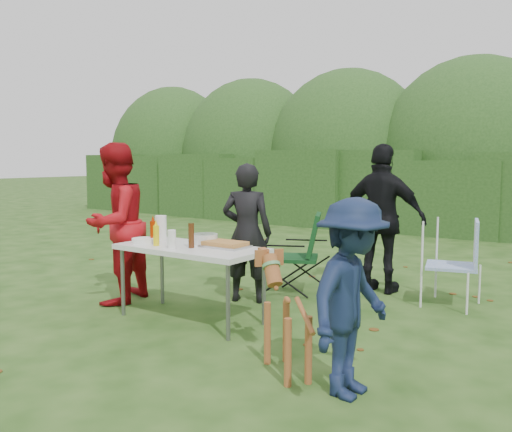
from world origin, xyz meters
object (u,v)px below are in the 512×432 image
Objects in this scene: person_black_puffy at (382,219)px; ketchup_bottle at (153,232)px; person_red_jacket at (115,223)px; camping_chair at (295,253)px; dog at (287,318)px; mustard_bottle at (156,236)px; folding_table at (191,252)px; child at (352,298)px; paper_towel_roll at (161,228)px; beer_bottle at (191,236)px; person_cook at (247,233)px; lawn_chair at (452,262)px.

person_black_puffy reaches higher than ketchup_bottle.
person_red_jacket reaches higher than camping_chair.
mustard_bottle is (-1.79, 0.44, 0.42)m from dog.
child is at bearing -18.27° from folding_table.
camping_chair is 3.73× the size of paper_towel_roll.
beer_bottle is (1.21, -0.10, -0.03)m from person_red_jacket.
camping_chair is (0.25, 0.62, -0.29)m from person_cook.
camping_chair is 4.85× the size of mustard_bottle.
beer_bottle is at bearing -17.99° from paper_towel_roll.
folding_table is 0.58m from paper_towel_roll.
lawn_chair is (3.10, 1.99, -0.41)m from person_red_jacket.
person_cook is at bearing 42.37° from camping_chair.
person_black_puffy is at bearing 58.91° from mustard_bottle.
person_black_puffy is at bearing 62.98° from folding_table.
folding_table is at bearing 29.06° from mustard_bottle.
folding_table is at bearing 31.41° from lawn_chair.
folding_table is 0.51m from ketchup_bottle.
ketchup_bottle is (-0.51, -0.93, 0.07)m from person_cook.
person_red_jacket reaches higher than mustard_bottle.
person_red_jacket is at bearing -170.58° from paper_towel_roll.
person_red_jacket is 8.86× the size of mustard_bottle.
mustard_bottle is (-0.34, -1.06, 0.06)m from person_cook.
person_red_jacket is 7.38× the size of beer_bottle.
ketchup_bottle is (-1.97, 0.57, 0.43)m from dog.
person_cook is at bearing 72.44° from mustard_bottle.
camping_chair is at bearing 121.17° from person_red_jacket.
person_cook is 5.96× the size of paper_towel_roll.
camping_chair reaches higher than lawn_chair.
beer_bottle is (-1.42, 0.54, 0.44)m from dog.
person_cook reaches higher than child.
dog is 3.72× the size of beer_bottle.
folding_table is at bearing 73.49° from person_red_jacket.
mustard_bottle is at bearing -165.19° from beer_bottle.
paper_towel_roll reaches higher than beer_bottle.
child is 2.81m from camping_chair.
lawn_chair is (1.96, 2.02, -0.21)m from folding_table.
person_red_jacket is 2.10m from camping_chair.
folding_table is 0.84× the size of person_black_puffy.
camping_chair is at bearing 36.69° from person_black_puffy.
mustard_bottle is 0.91× the size of ketchup_bottle.
ketchup_bottle is at bearing 25.75° from lawn_chair.
dog is at bearing 93.73° from camping_chair.
dog is 0.93× the size of lawn_chair.
person_cook is 1.74× the size of dog.
person_red_jacket is 0.86m from mustard_bottle.
person_red_jacket is 3.26m from child.
person_cook reaches higher than ketchup_bottle.
child reaches higher than ketchup_bottle.
folding_table is 6.82× the size of ketchup_bottle.
paper_towel_roll is at bearing 17.46° from dog.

